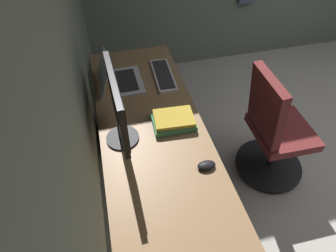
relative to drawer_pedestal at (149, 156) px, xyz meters
name	(u,v)px	position (x,y,z in m)	size (l,w,h in m)	color
wall_back	(62,93)	(-0.34, 0.37, 0.95)	(4.57, 0.10, 2.60)	slate
desk	(160,160)	(-0.29, -0.03, 0.32)	(2.36, 0.66, 0.73)	#936D47
drawer_pedestal	(149,156)	(0.00, 0.00, 0.00)	(0.40, 0.51, 0.69)	#936D47
monitor_primary	(118,107)	(-0.12, 0.16, 0.64)	(0.51, 0.20, 0.46)	black
laptop_leftmost	(117,78)	(0.44, 0.13, 0.44)	(0.35, 0.32, 0.22)	silver
keyboard_main	(163,75)	(0.44, -0.23, 0.39)	(0.42, 0.16, 0.02)	silver
mouse_main	(207,165)	(-0.45, -0.26, 0.40)	(0.06, 0.10, 0.03)	black
book_stack_near	(174,121)	(-0.08, -0.17, 0.41)	(0.21, 0.27, 0.06)	#3D8456
office_chair	(273,133)	(-0.10, -0.95, 0.11)	(0.56, 0.56, 0.97)	maroon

